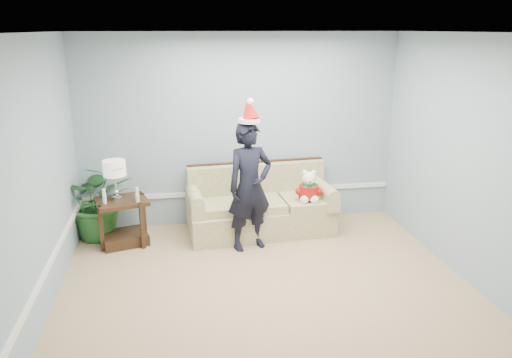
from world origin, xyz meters
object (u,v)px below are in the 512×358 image
Objects in this scene: houseplant at (99,200)px; teddy_bear at (309,190)px; table_lamp at (114,170)px; sofa at (260,208)px; side_table at (124,226)px; man at (250,187)px.

houseplant reaches higher than teddy_bear.
teddy_bear is at bearing -3.10° from table_lamp.
sofa is 0.75m from teddy_bear.
table_lamp reaches higher than houseplant.
sofa is 1.85m from side_table.
side_table is at bearing 148.64° from man.
table_lamp is 2.57m from teddy_bear.
table_lamp reaches higher than sofa.
sofa is at bearing 3.07° from table_lamp.
sofa is 0.76m from man.
sofa is 2.18m from houseplant.
side_table is (-1.84, -0.14, -0.09)m from sofa.
sofa is 2.02m from table_lamp.
teddy_bear is (0.63, -0.24, 0.31)m from sofa.
man is at bearing -152.36° from teddy_bear.
table_lamp is (-1.90, -0.10, 0.68)m from sofa.
houseplant is (-0.33, 0.27, 0.30)m from side_table.
houseplant is at bearing 139.08° from table_lamp.
table_lamp reaches higher than side_table.
sofa reaches higher than teddy_bear.
man is at bearing -116.37° from sofa.
sofa is at bearing 49.76° from man.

